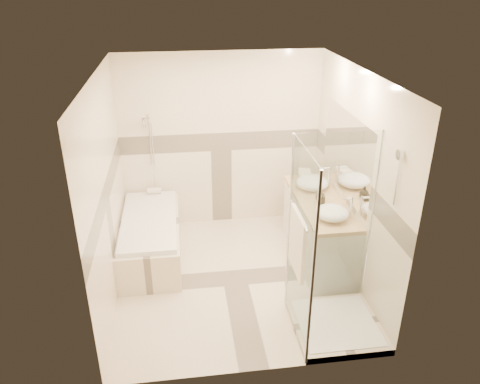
{
  "coord_description": "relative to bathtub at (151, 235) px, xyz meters",
  "views": [
    {
      "loc": [
        -0.58,
        -4.73,
        3.44
      ],
      "look_at": [
        0.1,
        0.25,
        1.05
      ],
      "focal_mm": 35.0,
      "sensor_mm": 36.0,
      "label": 1
    }
  ],
  "objects": [
    {
      "name": "amenity_bottle_b",
      "position": [
        2.13,
        -0.37,
        0.62
      ],
      "size": [
        0.14,
        0.14,
        0.16
      ],
      "primitive_type": "imported",
      "rotation": [
        0.0,
        0.0,
        0.17
      ],
      "color": "black",
      "rests_on": "vanity"
    },
    {
      "name": "folded_towels",
      "position": [
        2.13,
        0.37,
        0.59
      ],
      "size": [
        0.21,
        0.29,
        0.09
      ],
      "primitive_type": "cube",
      "rotation": [
        0.0,
        0.0,
        -0.19
      ],
      "color": "white",
      "rests_on": "vanity"
    },
    {
      "name": "rolled_towel",
      "position": [
        0.05,
        0.74,
        0.3
      ],
      "size": [
        0.2,
        0.09,
        0.09
      ],
      "primitive_type": "cylinder",
      "rotation": [
        0.0,
        1.57,
        0.0
      ],
      "color": "white",
      "rests_on": "bathtub"
    },
    {
      "name": "vanity",
      "position": [
        2.15,
        -0.35,
        0.12
      ],
      "size": [
        0.58,
        1.62,
        0.85
      ],
      "color": "silver",
      "rests_on": "ground"
    },
    {
      "name": "bathtub",
      "position": [
        0.0,
        0.0,
        0.0
      ],
      "size": [
        0.75,
        1.7,
        0.56
      ],
      "color": "beige",
      "rests_on": "ground"
    },
    {
      "name": "amenity_bottle_a",
      "position": [
        2.13,
        -0.44,
        0.61
      ],
      "size": [
        0.06,
        0.07,
        0.14
      ],
      "primitive_type": "imported",
      "rotation": [
        0.0,
        0.0,
        0.01
      ],
      "color": "black",
      "rests_on": "vanity"
    },
    {
      "name": "vessel_sink_far",
      "position": [
        2.13,
        -0.84,
        0.62
      ],
      "size": [
        0.38,
        0.38,
        0.15
      ],
      "primitive_type": "ellipsoid",
      "color": "white",
      "rests_on": "vanity"
    },
    {
      "name": "vessel_sink_near",
      "position": [
        2.13,
        -0.0,
        0.63
      ],
      "size": [
        0.43,
        0.43,
        0.17
      ],
      "primitive_type": "ellipsoid",
      "color": "white",
      "rests_on": "vanity"
    },
    {
      "name": "faucet_near",
      "position": [
        2.35,
        -0.0,
        0.72
      ],
      "size": [
        0.12,
        0.03,
        0.3
      ],
      "color": "silver",
      "rests_on": "vanity"
    },
    {
      "name": "room",
      "position": [
        1.08,
        -0.64,
        0.95
      ],
      "size": [
        2.82,
        3.02,
        2.52
      ],
      "color": "beige",
      "rests_on": "ground"
    },
    {
      "name": "shower_enclosure",
      "position": [
        1.86,
        -1.62,
        0.2
      ],
      "size": [
        0.96,
        0.93,
        2.04
      ],
      "color": "beige",
      "rests_on": "ground"
    },
    {
      "name": "faucet_far",
      "position": [
        2.35,
        -0.84,
        0.7
      ],
      "size": [
        0.11,
        0.03,
        0.27
      ],
      "color": "silver",
      "rests_on": "vanity"
    }
  ]
}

